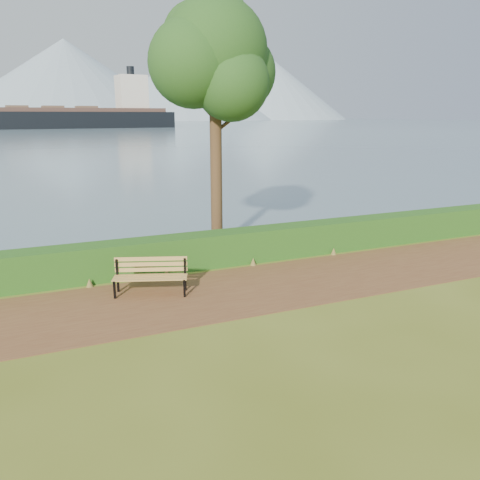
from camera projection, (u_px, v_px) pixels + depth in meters
name	position (u px, v px, depth m)	size (l,w,h in m)	color
ground	(229.00, 296.00, 11.88)	(140.00, 140.00, 0.00)	#54601B
path	(225.00, 292.00, 12.15)	(40.00, 3.40, 0.01)	brown
hedge	(197.00, 251.00, 14.07)	(32.00, 0.85, 1.00)	#1C4112
water	(47.00, 123.00, 243.54)	(700.00, 510.00, 0.00)	slate
mountains	(27.00, 84.00, 363.08)	(585.00, 190.00, 70.00)	#7D94A7
bench	(151.00, 273.00, 11.95)	(1.93, 1.12, 0.93)	black
tree	(215.00, 58.00, 14.43)	(4.24, 3.47, 8.28)	#372616
cargo_ship	(70.00, 118.00, 156.15)	(75.53, 18.54, 22.70)	black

